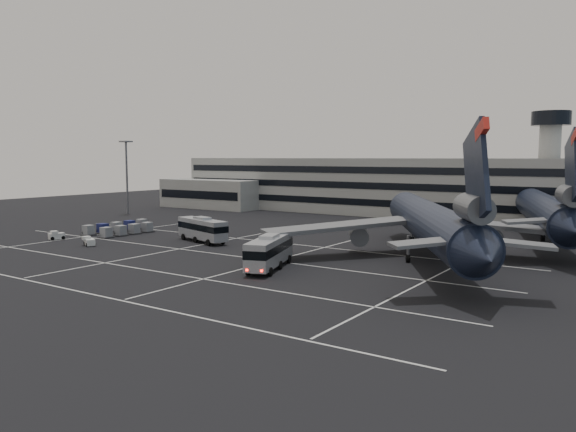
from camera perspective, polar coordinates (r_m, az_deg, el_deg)
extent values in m
plane|color=black|center=(82.24, -10.01, -4.08)|extent=(260.00, 260.00, 0.00)
cube|color=silver|center=(68.54, -23.00, -6.49)|extent=(90.00, 0.25, 0.01)
cube|color=silver|center=(75.53, -15.32, -5.10)|extent=(90.00, 0.25, 0.01)
cube|color=silver|center=(85.10, -8.13, -3.70)|extent=(90.00, 0.25, 0.01)
cube|color=silver|center=(95.78, -2.48, -2.57)|extent=(90.00, 0.25, 0.01)
cube|color=silver|center=(108.58, -19.21, -1.88)|extent=(0.25, 55.00, 0.01)
cube|color=silver|center=(90.61, -10.09, -3.15)|extent=(0.25, 55.00, 0.01)
cube|color=silver|center=(79.25, -0.69, -4.36)|extent=(0.25, 55.00, 0.01)
cube|color=silver|center=(69.30, 14.49, -6.07)|extent=(0.25, 55.00, 0.01)
cube|color=gray|center=(141.92, 10.65, 2.96)|extent=(120.00, 18.00, 14.00)
cube|color=black|center=(133.92, 9.07, 1.32)|extent=(118.00, 0.20, 1.60)
cube|color=black|center=(133.66, 9.10, 3.02)|extent=(118.00, 0.20, 1.60)
cube|color=black|center=(133.52, 9.13, 4.61)|extent=(118.00, 0.20, 1.60)
cube|color=gray|center=(159.30, -7.91, 2.25)|extent=(30.00, 10.00, 8.00)
cylinder|color=gray|center=(133.74, 24.95, 4.04)|extent=(4.40, 4.40, 22.00)
cylinder|color=black|center=(133.96, 25.17, 8.96)|extent=(8.00, 8.00, 3.00)
ellipsoid|color=#38332B|center=(257.23, 7.06, 0.43)|extent=(196.00, 140.00, 32.00)
cylinder|color=slate|center=(145.32, -16.05, 3.69)|extent=(0.50, 0.50, 18.00)
cube|color=slate|center=(145.28, -16.15, 7.28)|extent=(2.40, 2.40, 0.35)
cylinder|color=black|center=(80.00, 14.23, -0.69)|extent=(29.08, 44.25, 5.60)
cone|color=black|center=(105.74, 11.68, 0.96)|extent=(7.11, 6.71, 5.60)
cone|color=black|center=(54.40, 19.24, -3.93)|extent=(6.88, 6.86, 5.04)
cube|color=black|center=(57.04, 18.57, 4.02)|extent=(5.22, 8.43, 10.97)
cube|color=red|center=(55.63, 19.11, 8.29)|extent=(2.11, 3.07, 2.24)
cylinder|color=#595B60|center=(57.72, 18.33, 0.76)|extent=(5.36, 6.54, 2.70)
cube|color=slate|center=(57.71, 14.05, -2.61)|extent=(7.70, 7.42, 0.87)
cube|color=slate|center=(59.78, 22.01, -2.58)|extent=(8.13, 5.40, 0.87)
cube|color=slate|center=(80.78, 5.20, -1.04)|extent=(17.79, 20.78, 1.75)
cylinder|color=#595B60|center=(84.10, 7.19, -1.95)|extent=(5.11, 6.11, 2.70)
cube|color=slate|center=(85.14, 22.27, -1.10)|extent=(22.57, 8.64, 1.75)
cylinder|color=#595B60|center=(87.31, 19.74, -1.97)|extent=(5.11, 6.11, 2.70)
cylinder|color=slate|center=(95.39, 12.53, -1.41)|extent=(0.44, 0.44, 3.00)
cylinder|color=black|center=(95.61, 12.51, -2.39)|extent=(0.99, 1.20, 1.10)
cylinder|color=slate|center=(77.92, 12.12, -3.04)|extent=(0.44, 0.44, 3.00)
cylinder|color=black|center=(78.19, 12.09, -4.23)|extent=(0.99, 1.20, 1.10)
cylinder|color=slate|center=(79.10, 16.71, -3.03)|extent=(0.44, 0.44, 3.00)
cylinder|color=black|center=(79.37, 16.68, -4.20)|extent=(0.99, 1.20, 1.10)
cylinder|color=black|center=(104.23, 24.57, 0.47)|extent=(19.42, 47.53, 5.60)
cone|color=black|center=(130.17, 23.10, 1.53)|extent=(6.67, 5.94, 5.60)
cone|color=black|center=(78.16, 27.04, -1.32)|extent=(6.28, 6.26, 5.04)
cube|color=black|center=(81.10, 26.87, 4.18)|extent=(3.25, 9.20, 10.97)
cube|color=red|center=(79.65, 27.19, 7.17)|extent=(1.47, 3.25, 2.24)
cylinder|color=#595B60|center=(81.73, 26.70, 1.88)|extent=(4.34, 6.53, 2.70)
cube|color=slate|center=(81.92, 23.63, -0.43)|extent=(8.12, 6.44, 0.87)
cylinder|color=slate|center=(104.53, 24.50, -1.17)|extent=(0.44, 0.44, 3.00)
cylinder|color=black|center=(104.73, 24.46, -2.07)|extent=(0.80, 1.20, 1.10)
cube|color=#93959A|center=(71.87, -1.89, -3.57)|extent=(6.76, 12.70, 3.40)
cube|color=black|center=(71.81, -1.89, -3.25)|extent=(6.84, 12.77, 1.08)
cube|color=#93959A|center=(71.58, -1.89, -2.06)|extent=(2.83, 3.80, 0.40)
cylinder|color=black|center=(68.55, -4.08, -5.56)|extent=(0.70, 1.15, 1.09)
cylinder|color=black|center=(67.70, -1.81, -5.69)|extent=(0.70, 1.15, 1.09)
cylinder|color=black|center=(72.61, -2.96, -4.90)|extent=(0.70, 1.15, 1.09)
cylinder|color=black|center=(71.80, -0.80, -5.02)|extent=(0.70, 1.15, 1.09)
cylinder|color=black|center=(76.70, -1.95, -4.31)|extent=(0.70, 1.15, 1.09)
cylinder|color=black|center=(75.93, 0.10, -4.41)|extent=(0.70, 1.15, 1.09)
cube|color=#FF0C05|center=(66.55, -4.20, -5.49)|extent=(0.30, 0.18, 0.25)
cube|color=#FF0C05|center=(65.98, -2.71, -5.58)|extent=(0.30, 0.18, 0.25)
cube|color=#93959A|center=(95.53, -8.69, -1.30)|extent=(12.28, 6.17, 3.27)
cube|color=black|center=(95.48, -8.69, -1.07)|extent=(12.35, 6.25, 1.04)
cube|color=#93959A|center=(95.32, -8.70, -0.21)|extent=(3.65, 2.64, 0.38)
cylinder|color=black|center=(91.49, -8.10, -2.70)|extent=(1.10, 0.64, 1.05)
cylinder|color=black|center=(92.88, -6.65, -2.55)|extent=(1.10, 0.64, 1.05)
cylinder|color=black|center=(95.10, -9.38, -2.39)|extent=(1.10, 0.64, 1.05)
cylinder|color=black|center=(96.44, -7.97, -2.25)|extent=(1.10, 0.64, 1.05)
cylinder|color=black|center=(98.76, -10.57, -2.10)|extent=(1.10, 0.64, 1.05)
cylinder|color=black|center=(100.05, -9.19, -1.97)|extent=(1.10, 0.64, 1.05)
cube|color=silver|center=(105.37, -22.45, -1.89)|extent=(2.03, 2.78, 1.02)
cube|color=silver|center=(105.13, -22.76, -1.55)|extent=(1.49, 1.34, 0.57)
cylinder|color=black|center=(105.76, -23.01, -2.06)|extent=(0.42, 0.68, 0.64)
cylinder|color=black|center=(104.57, -22.82, -2.14)|extent=(0.42, 0.68, 0.64)
cylinder|color=black|center=(106.26, -22.07, -1.98)|extent=(0.42, 0.68, 0.64)
cylinder|color=black|center=(105.07, -21.87, -2.06)|extent=(0.42, 0.68, 0.64)
cube|color=silver|center=(96.19, -19.51, -2.51)|extent=(2.75, 2.21, 0.99)
cube|color=silver|center=(95.57, -19.45, -2.16)|extent=(1.40, 1.51, 0.55)
cylinder|color=black|center=(95.26, -19.75, -2.78)|extent=(0.66, 0.48, 0.62)
cylinder|color=black|center=(95.50, -19.04, -2.73)|extent=(0.66, 0.48, 0.62)
cylinder|color=black|center=(96.97, -19.96, -2.64)|extent=(0.66, 0.48, 0.62)
cylinder|color=black|center=(97.21, -19.26, -2.59)|extent=(0.66, 0.48, 0.62)
cube|color=#2D2D30|center=(108.68, -19.61, -1.80)|extent=(2.01, 2.31, 0.19)
cylinder|color=black|center=(108.69, -19.61, -1.84)|extent=(0.10, 0.21, 0.21)
cube|color=gray|center=(108.57, -19.62, -1.32)|extent=(1.63, 1.63, 1.65)
cube|color=#2D2D30|center=(104.53, -17.97, -2.05)|extent=(2.01, 2.31, 0.19)
cylinder|color=black|center=(104.53, -17.97, -2.08)|extent=(0.10, 0.21, 0.21)
cube|color=gray|center=(104.41, -17.99, -1.55)|extent=(1.63, 1.63, 1.65)
cube|color=#2D2D30|center=(110.48, -18.29, -1.64)|extent=(2.01, 2.31, 0.19)
cylinder|color=black|center=(110.48, -18.29, -1.67)|extent=(0.10, 0.21, 0.21)
cube|color=navy|center=(110.36, -18.31, -1.16)|extent=(1.63, 1.63, 1.65)
cube|color=#2D2D30|center=(106.39, -16.63, -1.87)|extent=(2.01, 2.31, 0.19)
cylinder|color=black|center=(106.40, -16.63, -1.90)|extent=(0.10, 0.21, 0.21)
cube|color=gray|center=(106.27, -16.65, -1.38)|extent=(1.63, 1.63, 1.65)
cube|color=#2D2D30|center=(112.33, -17.02, -1.47)|extent=(2.01, 2.31, 0.19)
cylinder|color=black|center=(112.34, -17.02, -1.51)|extent=(0.10, 0.21, 0.21)
cube|color=gray|center=(112.22, -17.04, -1.01)|extent=(1.63, 1.63, 1.65)
cube|color=#2D2D30|center=(108.31, -15.34, -1.69)|extent=(2.01, 2.31, 0.19)
cylinder|color=black|center=(108.32, -15.34, -1.73)|extent=(0.10, 0.21, 0.21)
cube|color=gray|center=(108.20, -15.36, -1.21)|extent=(1.63, 1.63, 1.65)
cube|color=#2D2D30|center=(114.23, -15.79, -1.32)|extent=(2.01, 2.31, 0.19)
cylinder|color=black|center=(114.24, -15.79, -1.35)|extent=(0.10, 0.21, 0.21)
cube|color=navy|center=(114.12, -15.81, -0.86)|extent=(1.63, 1.63, 1.65)
cube|color=#2D2D30|center=(110.29, -14.10, -1.53)|extent=(2.01, 2.31, 0.19)
cylinder|color=black|center=(110.29, -14.10, -1.56)|extent=(0.10, 0.21, 0.21)
cube|color=gray|center=(110.17, -14.11, -1.05)|extent=(1.63, 1.63, 1.65)
cube|color=#2D2D30|center=(116.19, -14.61, -1.16)|extent=(2.01, 2.31, 0.19)
cylinder|color=black|center=(116.20, -14.61, -1.19)|extent=(0.10, 0.21, 0.21)
cube|color=gray|center=(116.08, -14.62, -0.71)|extent=(1.63, 1.63, 1.65)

